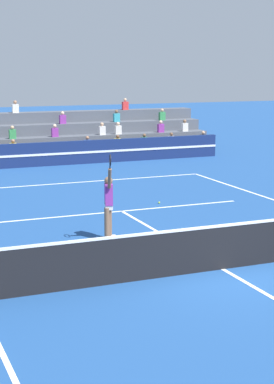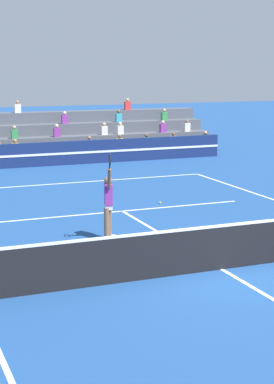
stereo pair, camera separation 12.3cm
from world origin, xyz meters
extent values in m
plane|color=navy|center=(0.00, 0.00, 0.00)|extent=(120.00, 120.00, 0.00)
cube|color=white|center=(0.00, 11.90, 0.00)|extent=(11.00, 0.10, 0.01)
cube|color=white|center=(0.00, 6.43, 0.00)|extent=(8.25, 0.10, 0.01)
cube|color=white|center=(0.00, 0.00, 0.00)|extent=(0.10, 12.85, 0.01)
cube|color=black|center=(0.00, 0.00, 0.50)|extent=(11.90, 0.02, 1.00)
cube|color=white|center=(0.00, 0.00, 1.03)|extent=(11.90, 0.04, 0.06)
cube|color=navy|center=(0.00, 16.56, 0.55)|extent=(18.00, 0.24, 1.10)
cube|color=white|center=(0.00, 16.43, 0.55)|extent=(18.00, 0.02, 0.10)
cube|color=#4C515B|center=(0.00, 17.84, 0.28)|extent=(19.01, 0.95, 0.55)
cube|color=yellow|center=(-1.13, 17.66, 0.77)|extent=(0.32, 0.22, 0.44)
sphere|color=#9E7051|center=(-1.13, 17.66, 1.09)|extent=(0.18, 0.18, 0.18)
cube|color=#2D4CA5|center=(2.53, 17.66, 0.77)|extent=(0.32, 0.22, 0.44)
sphere|color=#9E7051|center=(2.53, 17.66, 1.09)|extent=(0.18, 0.18, 0.18)
cube|color=yellow|center=(4.12, 17.66, 0.77)|extent=(0.32, 0.22, 0.44)
sphere|color=brown|center=(4.12, 17.66, 1.09)|extent=(0.18, 0.18, 0.18)
cube|color=black|center=(8.94, 17.66, 0.77)|extent=(0.32, 0.22, 0.44)
sphere|color=tan|center=(8.94, 17.66, 1.09)|extent=(0.18, 0.18, 0.18)
cube|color=#B2B2B7|center=(7.08, 17.66, 0.77)|extent=(0.32, 0.22, 0.44)
sphere|color=brown|center=(7.08, 17.66, 1.09)|extent=(0.18, 0.18, 0.18)
cube|color=#338C4C|center=(5.56, 17.66, 0.77)|extent=(0.32, 0.22, 0.44)
sphere|color=brown|center=(5.56, 17.66, 1.09)|extent=(0.18, 0.18, 0.18)
cube|color=#4C515B|center=(0.00, 18.79, 0.55)|extent=(19.01, 0.95, 1.10)
cube|color=purple|center=(6.91, 18.61, 1.32)|extent=(0.32, 0.22, 0.44)
sphere|color=beige|center=(6.91, 18.61, 1.64)|extent=(0.18, 0.18, 0.18)
cube|color=silver|center=(4.50, 18.61, 1.32)|extent=(0.32, 0.22, 0.44)
sphere|color=beige|center=(4.50, 18.61, 1.64)|extent=(0.18, 0.18, 0.18)
cube|color=purple|center=(1.15, 18.61, 1.32)|extent=(0.32, 0.22, 0.44)
sphere|color=beige|center=(1.15, 18.61, 1.64)|extent=(0.18, 0.18, 0.18)
cube|color=silver|center=(3.62, 18.61, 1.32)|extent=(0.32, 0.22, 0.44)
sphere|color=tan|center=(3.62, 18.61, 1.64)|extent=(0.18, 0.18, 0.18)
cube|color=silver|center=(8.32, 18.61, 1.32)|extent=(0.32, 0.22, 0.44)
sphere|color=brown|center=(8.32, 18.61, 1.64)|extent=(0.18, 0.18, 0.18)
cube|color=#338C4C|center=(-0.96, 18.61, 1.32)|extent=(0.32, 0.22, 0.44)
sphere|color=tan|center=(-0.96, 18.61, 1.64)|extent=(0.18, 0.18, 0.18)
cube|color=#4C515B|center=(0.00, 19.74, 0.83)|extent=(19.01, 0.95, 1.65)
cube|color=teal|center=(4.77, 19.56, 1.87)|extent=(0.32, 0.22, 0.44)
sphere|color=brown|center=(4.77, 19.56, 2.19)|extent=(0.18, 0.18, 0.18)
cube|color=purple|center=(1.83, 19.56, 1.87)|extent=(0.32, 0.22, 0.44)
sphere|color=beige|center=(1.83, 19.56, 2.19)|extent=(0.18, 0.18, 0.18)
cube|color=#338C4C|center=(7.42, 19.56, 1.87)|extent=(0.32, 0.22, 0.44)
sphere|color=tan|center=(7.42, 19.56, 2.19)|extent=(0.18, 0.18, 0.18)
cube|color=#4C515B|center=(0.00, 20.69, 1.10)|extent=(19.01, 0.95, 2.20)
cube|color=red|center=(5.64, 20.51, 2.42)|extent=(0.32, 0.22, 0.44)
sphere|color=tan|center=(5.64, 20.51, 2.74)|extent=(0.18, 0.18, 0.18)
cube|color=silver|center=(-0.38, 20.51, 2.42)|extent=(0.32, 0.22, 0.44)
sphere|color=#9E7051|center=(-0.38, 20.51, 2.74)|extent=(0.18, 0.18, 0.18)
cylinder|color=brown|center=(-1.49, 3.47, 0.45)|extent=(0.14, 0.14, 0.90)
cylinder|color=brown|center=(-1.63, 3.28, 0.45)|extent=(0.14, 0.14, 0.90)
cube|color=white|center=(-1.54, 3.38, 0.94)|extent=(0.28, 0.36, 0.20)
cube|color=purple|center=(-1.54, 3.38, 1.24)|extent=(0.29, 0.40, 0.56)
sphere|color=brown|center=(-1.54, 3.38, 1.60)|extent=(0.22, 0.22, 0.22)
cube|color=white|center=(-1.46, 3.46, 0.04)|extent=(0.28, 0.18, 0.09)
cube|color=white|center=(-1.59, 3.27, 0.04)|extent=(0.28, 0.18, 0.09)
cylinder|color=brown|center=(-1.48, 3.61, 1.18)|extent=(0.09, 0.09, 0.56)
cylinder|color=brown|center=(-1.63, 3.04, 1.73)|extent=(0.18, 0.37, 0.57)
cylinder|color=black|center=(-1.68, 2.86, 2.08)|extent=(0.07, 0.13, 0.21)
torus|color=black|center=(-1.71, 2.78, 2.24)|extent=(0.14, 0.41, 0.41)
sphere|color=#C6DB33|center=(1.58, 7.02, 0.03)|extent=(0.07, 0.07, 0.07)
camera|label=1|loc=(-7.17, -12.23, 4.58)|focal=60.00mm
camera|label=2|loc=(-7.05, -12.28, 4.58)|focal=60.00mm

